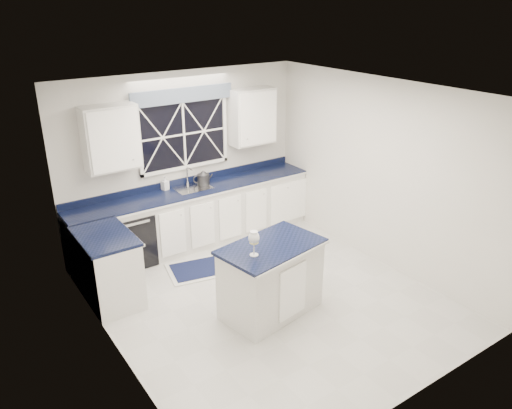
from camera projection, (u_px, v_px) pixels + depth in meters
ground at (267, 298)px, 6.61m from camera, size 4.50×4.50×0.00m
back_wall at (184, 159)px, 7.80m from camera, size 4.00×0.10×2.70m
base_cabinets at (182, 226)px, 7.62m from camera, size 3.99×1.60×0.90m
countertop at (194, 190)px, 7.74m from camera, size 3.98×0.64×0.04m
dishwasher at (130, 237)px, 7.36m from camera, size 0.60×0.58×0.82m
window at (184, 129)px, 7.58m from camera, size 1.65×0.09×1.26m
upper_cabinets at (187, 126)px, 7.46m from camera, size 3.10×0.34×0.90m
faucet at (188, 176)px, 7.82m from camera, size 0.05×0.20×0.30m
island at (271, 279)px, 6.16m from camera, size 1.37×0.96×0.94m
rug at (206, 268)px, 7.33m from camera, size 1.22×0.89×0.02m
kettle at (203, 178)px, 7.89m from camera, size 0.32×0.24×0.23m
wine_glass at (254, 239)px, 5.67m from camera, size 0.13×0.13×0.30m
soap_bottle at (165, 183)px, 7.65m from camera, size 0.12×0.12×0.21m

